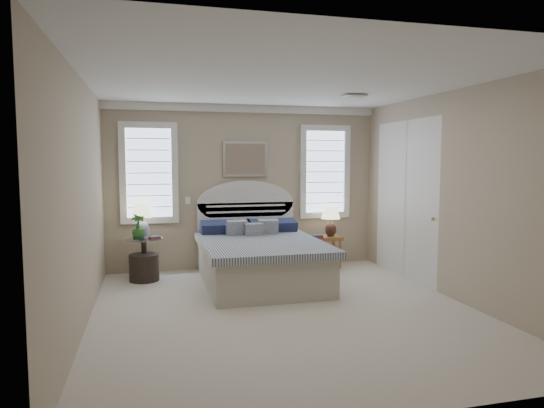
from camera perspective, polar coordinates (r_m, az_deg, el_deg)
The scene contains 21 objects.
floor at distance 5.93m, azimuth 1.66°, elevation -12.51°, with size 4.50×5.00×0.01m, color beige.
ceiling at distance 5.72m, azimuth 1.73°, elevation 14.21°, with size 4.50×5.00×0.01m, color silver.
wall_back at distance 8.10m, azimuth -3.19°, elevation 1.98°, with size 4.50×0.02×2.70m, color tan.
wall_left at distance 5.49m, azimuth -21.49°, elevation 0.10°, with size 0.02×5.00×2.70m, color tan.
wall_right at distance 6.65m, azimuth 20.68°, elevation 0.95°, with size 0.02×5.00×2.70m, color tan.
crown_molding at distance 8.09m, azimuth -3.18°, elevation 11.13°, with size 4.50×0.08×0.12m, color white.
hvac_vent at distance 6.87m, azimuth 9.72°, elevation 12.45°, with size 0.30×0.20×0.02m, color #B2B2B2.
switch_plate at distance 7.97m, azimuth -9.88°, elevation 0.42°, with size 0.08×0.01×0.12m, color white.
window_left at distance 7.91m, azimuth -14.27°, elevation 3.57°, with size 0.90×0.06×1.60m, color silver.
window_right at distance 8.45m, azimuth 6.21°, elevation 3.79°, with size 0.90×0.06×1.60m, color silver.
painting at distance 8.04m, azimuth -3.15°, elevation 5.31°, with size 0.74×0.04×0.58m, color silver.
closet_door at distance 7.66m, azimuth 15.38°, elevation 0.49°, with size 0.02×1.80×2.40m, color white.
bed at distance 7.20m, azimuth -1.54°, elevation -6.16°, with size 1.72×2.28×1.47m.
side_table_left at distance 7.62m, azimuth -14.81°, elevation -5.70°, with size 0.56×0.56×0.63m.
nightstand_right at distance 8.23m, azimuth 6.28°, elevation -4.76°, with size 0.50×0.40×0.53m.
floor_pot at distance 7.55m, azimuth -14.80°, elevation -7.23°, with size 0.44×0.44×0.40m, color black.
lamp_left at distance 7.63m, azimuth -15.02°, elevation -1.37°, with size 0.36×0.36×0.53m.
lamp_right at distance 8.14m, azimuth 6.92°, elevation -1.60°, with size 0.33×0.33×0.52m.
potted_plant at distance 7.49m, azimuth -15.49°, elevation -2.56°, with size 0.21×0.21×0.37m, color #457D32.
books_left at distance 7.42m, azimuth -13.63°, elevation -3.89°, with size 0.19×0.17×0.04m.
books_right at distance 7.99m, azimuth 5.32°, elevation -3.82°, with size 0.19×0.15×0.05m.
Camera 1 is at (-1.56, -5.43, 1.81)m, focal length 32.00 mm.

